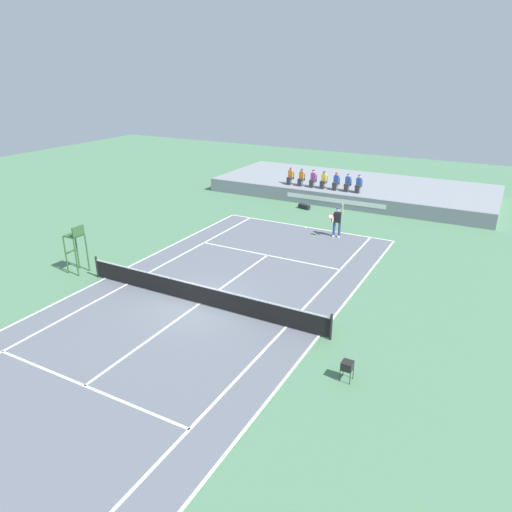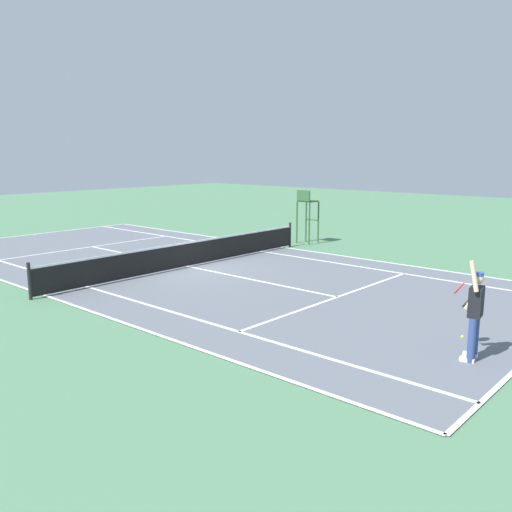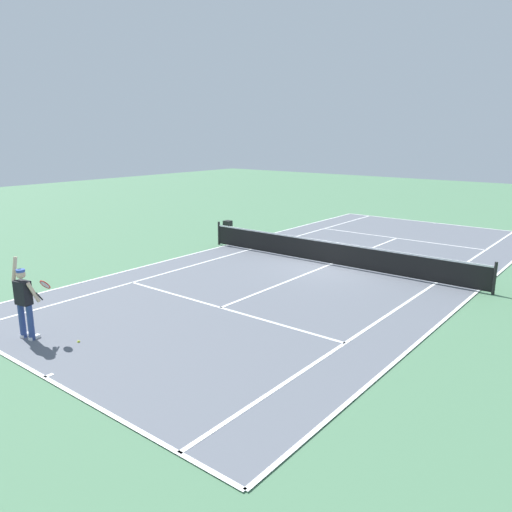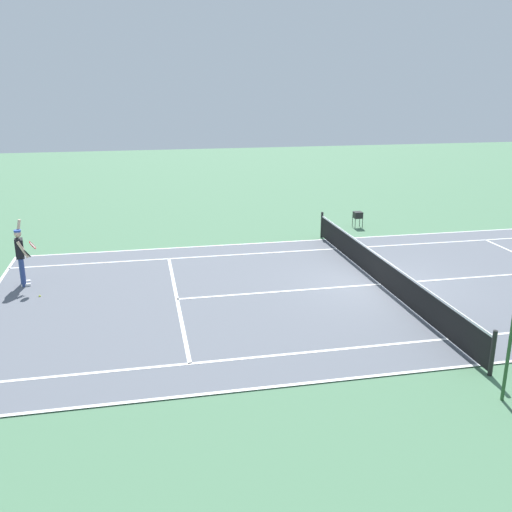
% 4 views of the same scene
% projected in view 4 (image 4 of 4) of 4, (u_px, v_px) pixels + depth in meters
% --- Properties ---
extents(ground_plane, '(80.00, 80.00, 0.00)m').
position_uv_depth(ground_plane, '(380.00, 285.00, 17.99)').
color(ground_plane, '#4C7A56').
extents(court, '(11.08, 23.88, 0.03)m').
position_uv_depth(court, '(380.00, 285.00, 17.99)').
color(court, slate).
rests_on(court, ground).
extents(net, '(11.98, 0.10, 1.07)m').
position_uv_depth(net, '(381.00, 269.00, 17.84)').
color(net, black).
rests_on(net, ground).
extents(tennis_player, '(0.75, 0.72, 2.08)m').
position_uv_depth(tennis_player, '(21.00, 255.00, 17.67)').
color(tennis_player, navy).
rests_on(tennis_player, ground).
extents(tennis_ball, '(0.07, 0.07, 0.07)m').
position_uv_depth(tennis_ball, '(40.00, 296.00, 16.95)').
color(tennis_ball, '#D1E533').
rests_on(tennis_ball, ground).
extents(ball_hopper, '(0.36, 0.36, 0.70)m').
position_uv_depth(ball_hopper, '(358.00, 215.00, 25.02)').
color(ball_hopper, black).
rests_on(ball_hopper, ground).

